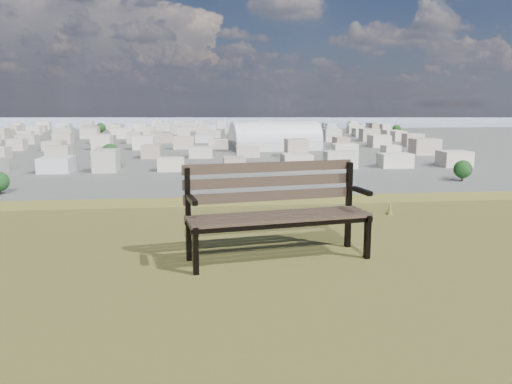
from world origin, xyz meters
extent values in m
cube|color=#3D3123|center=(0.66, 1.26, 25.42)|extent=(1.70, 0.37, 0.03)
cube|color=#3D3123|center=(0.64, 1.37, 25.42)|extent=(1.70, 0.37, 0.03)
cube|color=#3D3123|center=(0.62, 1.48, 25.42)|extent=(1.70, 0.37, 0.03)
cube|color=#3D3123|center=(0.60, 1.59, 25.42)|extent=(1.70, 0.37, 0.03)
cube|color=#3D3123|center=(0.59, 1.67, 25.57)|extent=(1.70, 0.33, 0.10)
cube|color=#3D3123|center=(0.59, 1.69, 25.71)|extent=(1.70, 0.33, 0.10)
cube|color=#3D3123|center=(0.58, 1.71, 25.85)|extent=(1.70, 0.33, 0.10)
cube|color=black|center=(-0.14, 1.10, 25.21)|extent=(0.06, 0.06, 0.42)
cube|color=black|center=(-0.21, 1.50, 25.44)|extent=(0.06, 0.06, 0.88)
cube|color=black|center=(-0.18, 1.28, 25.39)|extent=(0.13, 0.48, 0.05)
cube|color=black|center=(-0.17, 1.24, 25.63)|extent=(0.11, 0.35, 0.04)
cube|color=black|center=(1.47, 1.38, 25.21)|extent=(0.06, 0.06, 0.42)
cube|color=black|center=(1.40, 1.78, 25.44)|extent=(0.06, 0.06, 0.88)
cube|color=black|center=(1.44, 1.56, 25.39)|extent=(0.13, 0.48, 0.05)
cube|color=black|center=(1.45, 1.52, 25.63)|extent=(0.11, 0.35, 0.04)
cube|color=black|center=(0.66, 1.25, 25.38)|extent=(1.70, 0.33, 0.04)
cube|color=black|center=(0.60, 1.60, 25.38)|extent=(1.70, 0.33, 0.04)
cone|color=brown|center=(2.40, 3.20, 25.09)|extent=(0.08, 0.08, 0.18)
cube|color=beige|center=(42.69, 286.79, 2.86)|extent=(54.41, 30.13, 5.72)
cylinder|color=white|center=(42.69, 286.79, 5.72)|extent=(54.41, 30.13, 21.73)
cube|color=beige|center=(-60.00, 200.00, 3.50)|extent=(11.00, 11.00, 7.00)
cube|color=#BDAFA2|center=(-36.00, 200.00, 3.50)|extent=(11.00, 11.00, 7.00)
cube|color=#BBA895|center=(-12.00, 200.00, 3.50)|extent=(11.00, 11.00, 7.00)
cube|color=silver|center=(12.00, 200.00, 3.50)|extent=(11.00, 11.00, 7.00)
cube|color=beige|center=(36.00, 200.00, 3.50)|extent=(11.00, 11.00, 7.00)
cube|color=tan|center=(60.00, 200.00, 3.50)|extent=(11.00, 11.00, 7.00)
cube|color=beige|center=(84.00, 200.00, 3.50)|extent=(11.00, 11.00, 7.00)
cube|color=#AFA99F|center=(108.00, 200.00, 3.50)|extent=(11.00, 11.00, 7.00)
cube|color=#BDAFA2|center=(-96.00, 250.00, 3.50)|extent=(11.00, 11.00, 7.00)
cube|color=#BBA895|center=(-72.00, 250.00, 3.50)|extent=(11.00, 11.00, 7.00)
cube|color=silver|center=(-48.00, 250.00, 3.50)|extent=(11.00, 11.00, 7.00)
cube|color=beige|center=(-24.00, 250.00, 3.50)|extent=(11.00, 11.00, 7.00)
cube|color=tan|center=(0.00, 250.00, 3.50)|extent=(11.00, 11.00, 7.00)
cube|color=beige|center=(24.00, 250.00, 3.50)|extent=(11.00, 11.00, 7.00)
cube|color=#AFA99F|center=(48.00, 250.00, 3.50)|extent=(11.00, 11.00, 7.00)
cube|color=beige|center=(72.00, 250.00, 3.50)|extent=(11.00, 11.00, 7.00)
cube|color=#BDAFA2|center=(96.00, 250.00, 3.50)|extent=(11.00, 11.00, 7.00)
cube|color=#BBA895|center=(120.00, 250.00, 3.50)|extent=(11.00, 11.00, 7.00)
cube|color=beige|center=(-108.00, 300.00, 3.50)|extent=(11.00, 11.00, 7.00)
cube|color=tan|center=(-84.00, 300.00, 3.50)|extent=(11.00, 11.00, 7.00)
cube|color=beige|center=(-60.00, 300.00, 3.50)|extent=(11.00, 11.00, 7.00)
cube|color=#AFA99F|center=(-36.00, 300.00, 3.50)|extent=(11.00, 11.00, 7.00)
cube|color=beige|center=(-12.00, 300.00, 3.50)|extent=(11.00, 11.00, 7.00)
cube|color=#BDAFA2|center=(12.00, 300.00, 3.50)|extent=(11.00, 11.00, 7.00)
cube|color=#BBA895|center=(36.00, 300.00, 3.50)|extent=(11.00, 11.00, 7.00)
cube|color=silver|center=(60.00, 300.00, 3.50)|extent=(11.00, 11.00, 7.00)
cube|color=beige|center=(84.00, 300.00, 3.50)|extent=(11.00, 11.00, 7.00)
cube|color=tan|center=(108.00, 300.00, 3.50)|extent=(11.00, 11.00, 7.00)
cube|color=beige|center=(132.00, 300.00, 3.50)|extent=(11.00, 11.00, 7.00)
cube|color=beige|center=(-120.00, 350.00, 3.50)|extent=(11.00, 11.00, 7.00)
cube|color=#BDAFA2|center=(-96.00, 350.00, 3.50)|extent=(11.00, 11.00, 7.00)
cube|color=#BBA895|center=(-72.00, 350.00, 3.50)|extent=(11.00, 11.00, 7.00)
cube|color=silver|center=(-48.00, 350.00, 3.50)|extent=(11.00, 11.00, 7.00)
cube|color=beige|center=(-24.00, 350.00, 3.50)|extent=(11.00, 11.00, 7.00)
cube|color=tan|center=(0.00, 350.00, 3.50)|extent=(11.00, 11.00, 7.00)
cube|color=beige|center=(24.00, 350.00, 3.50)|extent=(11.00, 11.00, 7.00)
cube|color=#AFA99F|center=(48.00, 350.00, 3.50)|extent=(11.00, 11.00, 7.00)
cube|color=beige|center=(72.00, 350.00, 3.50)|extent=(11.00, 11.00, 7.00)
cube|color=#BDAFA2|center=(96.00, 350.00, 3.50)|extent=(11.00, 11.00, 7.00)
cube|color=#BBA895|center=(120.00, 350.00, 3.50)|extent=(11.00, 11.00, 7.00)
cube|color=silver|center=(144.00, 350.00, 3.50)|extent=(11.00, 11.00, 7.00)
cube|color=tan|center=(-132.00, 400.00, 3.50)|extent=(11.00, 11.00, 7.00)
cube|color=beige|center=(-108.00, 400.00, 3.50)|extent=(11.00, 11.00, 7.00)
cube|color=#AFA99F|center=(-84.00, 400.00, 3.50)|extent=(11.00, 11.00, 7.00)
cube|color=beige|center=(-60.00, 400.00, 3.50)|extent=(11.00, 11.00, 7.00)
cube|color=#BDAFA2|center=(-36.00, 400.00, 3.50)|extent=(11.00, 11.00, 7.00)
cube|color=#BBA895|center=(-12.00, 400.00, 3.50)|extent=(11.00, 11.00, 7.00)
cube|color=silver|center=(12.00, 400.00, 3.50)|extent=(11.00, 11.00, 7.00)
cube|color=beige|center=(36.00, 400.00, 3.50)|extent=(11.00, 11.00, 7.00)
cube|color=tan|center=(60.00, 400.00, 3.50)|extent=(11.00, 11.00, 7.00)
cube|color=beige|center=(84.00, 400.00, 3.50)|extent=(11.00, 11.00, 7.00)
cube|color=#AFA99F|center=(108.00, 400.00, 3.50)|extent=(11.00, 11.00, 7.00)
cube|color=beige|center=(132.00, 400.00, 3.50)|extent=(11.00, 11.00, 7.00)
cube|color=#BDAFA2|center=(156.00, 400.00, 3.50)|extent=(11.00, 11.00, 7.00)
cube|color=#BBA895|center=(-168.00, 450.00, 3.50)|extent=(11.00, 11.00, 7.00)
cube|color=silver|center=(-144.00, 450.00, 3.50)|extent=(11.00, 11.00, 7.00)
cube|color=beige|center=(-120.00, 450.00, 3.50)|extent=(11.00, 11.00, 7.00)
cube|color=tan|center=(-96.00, 450.00, 3.50)|extent=(11.00, 11.00, 7.00)
cube|color=beige|center=(-72.00, 450.00, 3.50)|extent=(11.00, 11.00, 7.00)
cube|color=#AFA99F|center=(-48.00, 450.00, 3.50)|extent=(11.00, 11.00, 7.00)
cube|color=beige|center=(-24.00, 450.00, 3.50)|extent=(11.00, 11.00, 7.00)
cube|color=#BDAFA2|center=(0.00, 450.00, 3.50)|extent=(11.00, 11.00, 7.00)
cube|color=#BBA895|center=(24.00, 450.00, 3.50)|extent=(11.00, 11.00, 7.00)
cube|color=silver|center=(48.00, 450.00, 3.50)|extent=(11.00, 11.00, 7.00)
cube|color=beige|center=(72.00, 450.00, 3.50)|extent=(11.00, 11.00, 7.00)
cube|color=tan|center=(96.00, 450.00, 3.50)|extent=(11.00, 11.00, 7.00)
cube|color=beige|center=(120.00, 450.00, 3.50)|extent=(11.00, 11.00, 7.00)
cube|color=#AFA99F|center=(144.00, 450.00, 3.50)|extent=(11.00, 11.00, 7.00)
cube|color=beige|center=(168.00, 450.00, 3.50)|extent=(11.00, 11.00, 7.00)
cube|color=#BDAFA2|center=(-180.00, 500.00, 3.50)|extent=(11.00, 11.00, 7.00)
cube|color=#BBA895|center=(-156.00, 500.00, 3.50)|extent=(11.00, 11.00, 7.00)
cube|color=silver|center=(-132.00, 500.00, 3.50)|extent=(11.00, 11.00, 7.00)
cube|color=beige|center=(-108.00, 500.00, 3.50)|extent=(11.00, 11.00, 7.00)
cube|color=tan|center=(-84.00, 500.00, 3.50)|extent=(11.00, 11.00, 7.00)
cube|color=beige|center=(-60.00, 500.00, 3.50)|extent=(11.00, 11.00, 7.00)
cube|color=#AFA99F|center=(-36.00, 500.00, 3.50)|extent=(11.00, 11.00, 7.00)
cube|color=beige|center=(-12.00, 500.00, 3.50)|extent=(11.00, 11.00, 7.00)
cube|color=#BDAFA2|center=(12.00, 500.00, 3.50)|extent=(11.00, 11.00, 7.00)
cube|color=#BBA895|center=(36.00, 500.00, 3.50)|extent=(11.00, 11.00, 7.00)
cube|color=silver|center=(60.00, 500.00, 3.50)|extent=(11.00, 11.00, 7.00)
cube|color=beige|center=(84.00, 500.00, 3.50)|extent=(11.00, 11.00, 7.00)
cube|color=tan|center=(108.00, 500.00, 3.50)|extent=(11.00, 11.00, 7.00)
cube|color=beige|center=(132.00, 500.00, 3.50)|extent=(11.00, 11.00, 7.00)
cube|color=#AFA99F|center=(156.00, 500.00, 3.50)|extent=(11.00, 11.00, 7.00)
cube|color=beige|center=(180.00, 500.00, 3.50)|extent=(11.00, 11.00, 7.00)
cube|color=#BDAFA2|center=(-192.00, 550.00, 3.50)|extent=(11.00, 11.00, 7.00)
cube|color=#BBA895|center=(-168.00, 550.00, 3.50)|extent=(11.00, 11.00, 7.00)
cube|color=silver|center=(-144.00, 550.00, 3.50)|extent=(11.00, 11.00, 7.00)
cube|color=beige|center=(-120.00, 550.00, 3.50)|extent=(11.00, 11.00, 7.00)
cube|color=tan|center=(-96.00, 550.00, 3.50)|extent=(11.00, 11.00, 7.00)
cube|color=beige|center=(-72.00, 550.00, 3.50)|extent=(11.00, 11.00, 7.00)
cube|color=#AFA99F|center=(-48.00, 550.00, 3.50)|extent=(11.00, 11.00, 7.00)
cube|color=beige|center=(-24.00, 550.00, 3.50)|extent=(11.00, 11.00, 7.00)
cube|color=#BDAFA2|center=(0.00, 550.00, 3.50)|extent=(11.00, 11.00, 7.00)
cube|color=#BBA895|center=(24.00, 550.00, 3.50)|extent=(11.00, 11.00, 7.00)
cube|color=silver|center=(48.00, 550.00, 3.50)|extent=(11.00, 11.00, 7.00)
cube|color=beige|center=(72.00, 550.00, 3.50)|extent=(11.00, 11.00, 7.00)
cube|color=tan|center=(96.00, 550.00, 3.50)|extent=(11.00, 11.00, 7.00)
cube|color=beige|center=(120.00, 550.00, 3.50)|extent=(11.00, 11.00, 7.00)
cube|color=#AFA99F|center=(144.00, 550.00, 3.50)|extent=(11.00, 11.00, 7.00)
cube|color=beige|center=(168.00, 550.00, 3.50)|extent=(11.00, 11.00, 7.00)
cube|color=#BDAFA2|center=(192.00, 550.00, 3.50)|extent=(11.00, 11.00, 7.00)
cylinder|color=#2E2017|center=(90.00, 160.00, 1.05)|extent=(0.80, 0.80, 2.10)
sphere|color=#163512|center=(90.00, 160.00, 4.20)|extent=(6.30, 6.30, 6.30)
cylinder|color=#2E2017|center=(-40.00, 220.00, 1.35)|extent=(0.80, 0.80, 2.70)
sphere|color=#163512|center=(-40.00, 220.00, 5.40)|extent=(8.10, 8.10, 8.10)
cylinder|color=#2E2017|center=(130.00, 280.00, 0.97)|extent=(0.80, 0.80, 1.95)
sphere|color=#163512|center=(130.00, 280.00, 3.90)|extent=(5.85, 5.85, 5.85)
cylinder|color=#2E2017|center=(60.00, 400.00, 1.12)|extent=(0.80, 0.80, 2.25)
sphere|color=#163512|center=(60.00, 400.00, 4.50)|extent=(6.75, 6.75, 6.75)
cylinder|color=#2E2017|center=(-90.00, 460.00, 1.43)|extent=(0.80, 0.80, 2.85)
sphere|color=#163512|center=(-90.00, 460.00, 5.70)|extent=(8.55, 8.55, 8.55)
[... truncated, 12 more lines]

